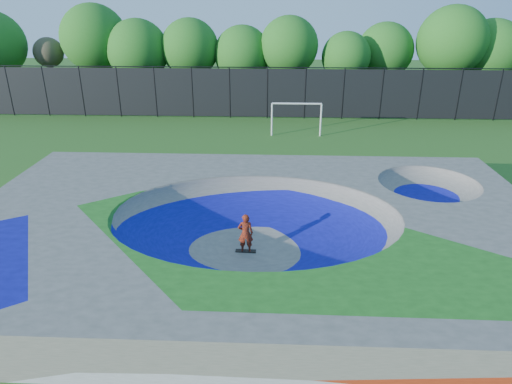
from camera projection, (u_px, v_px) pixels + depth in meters
ground at (255, 248)px, 17.70m from camera, size 120.00×120.00×0.00m
skate_deck at (255, 231)px, 17.41m from camera, size 22.00×14.00×1.50m
skater at (246, 233)px, 17.15m from camera, size 0.60×0.42×1.59m
skateboard at (246, 251)px, 17.45m from camera, size 0.78×0.23×0.05m
soccer_goal at (297, 113)px, 31.61m from camera, size 3.53×0.12×2.33m
fence at (267, 92)px, 36.19m from camera, size 48.09×0.09×4.04m
treeline at (272, 47)px, 39.28m from camera, size 52.58×7.43×8.66m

